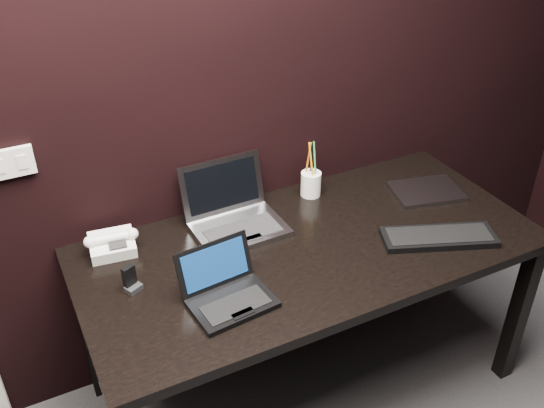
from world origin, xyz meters
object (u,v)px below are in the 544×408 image
ext_keyboard (439,237)px  closed_laptop (426,191)px  desk_phone (112,244)px  pen_cup (311,183)px  silver_laptop (235,217)px  desk (310,261)px  netbook (227,292)px  mobile_phone (131,281)px

ext_keyboard → closed_laptop: size_ratio=1.38×
ext_keyboard → desk_phone: bearing=156.7°
pen_cup → silver_laptop: bearing=-168.9°
pen_cup → desk: bearing=-119.9°
desk → desk_phone: (-0.66, 0.28, 0.11)m
netbook → desk_phone: netbook is taller
silver_laptop → mobile_phone: silver_laptop is taller
mobile_phone → netbook: bearing=-36.2°
desk → mobile_phone: mobile_phone is taller
netbook → closed_laptop: netbook is taller
silver_laptop → desk_phone: bearing=173.2°
desk → silver_laptop: 0.33m
mobile_phone → closed_laptop: bearing=1.8°
ext_keyboard → closed_laptop: (0.17, 0.28, -0.00)m
netbook → closed_laptop: (1.01, 0.23, -0.02)m
silver_laptop → closed_laptop: size_ratio=1.07×
silver_laptop → ext_keyboard: size_ratio=0.77×
closed_laptop → pen_cup: bearing=154.2°
desk → desk_phone: 0.73m
desk → ext_keyboard: 0.49m
ext_keyboard → mobile_phone: size_ratio=4.83×
desk → ext_keyboard: bearing=-23.6°
desk_phone → pen_cup: (0.84, 0.02, 0.02)m
desk → mobile_phone: size_ratio=18.52×
pen_cup → closed_laptop: bearing=-25.8°
desk → pen_cup: bearing=60.1°
ext_keyboard → pen_cup: pen_cup is taller
mobile_phone → pen_cup: pen_cup is taller
desk → mobile_phone: 0.67m
desk → pen_cup: pen_cup is taller
netbook → closed_laptop: 1.03m
ext_keyboard → desk_phone: (-1.10, 0.48, 0.02)m
mobile_phone → ext_keyboard: bearing=-12.5°
desk → netbook: size_ratio=5.99×
desk → desk_phone: size_ratio=8.62×
desk → closed_laptop: size_ratio=5.28×
desk → mobile_phone: (-0.66, 0.05, 0.11)m
netbook → desk: bearing=20.0°
ext_keyboard → desk_phone: desk_phone is taller
netbook → mobile_phone: netbook is taller
desk_phone → ext_keyboard: bearing=-23.3°
netbook → pen_cup: (0.57, 0.45, 0.02)m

